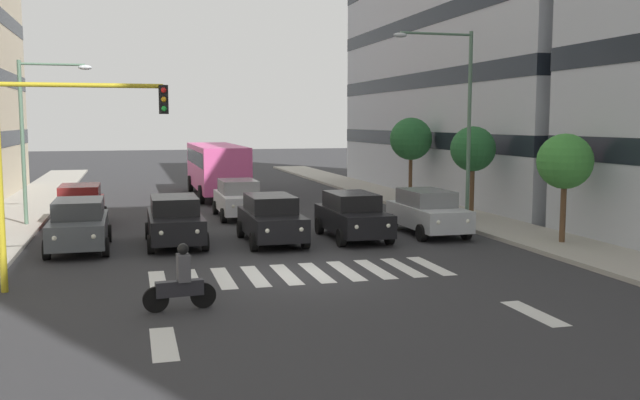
% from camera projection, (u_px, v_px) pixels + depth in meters
% --- Properties ---
extents(ground_plane, '(180.00, 180.00, 0.00)m').
position_uv_depth(ground_plane, '(301.00, 273.00, 20.13)').
color(ground_plane, '#2D2D30').
extents(sidewalk_left, '(3.02, 90.00, 0.15)m').
position_uv_depth(sidewalk_left, '(593.00, 254.00, 22.69)').
color(sidewalk_left, '#9E998E').
rests_on(sidewalk_left, ground_plane).
extents(building_left_block_0, '(9.50, 25.50, 20.04)m').
position_uv_depth(building_left_block_0, '(489.00, 25.00, 41.19)').
color(building_left_block_0, '#ADB2BC').
rests_on(building_left_block_0, ground_plane).
extents(crosswalk_markings, '(8.55, 2.80, 0.01)m').
position_uv_depth(crosswalk_markings, '(301.00, 273.00, 20.13)').
color(crosswalk_markings, silver).
rests_on(crosswalk_markings, ground_plane).
extents(lane_arrow_0, '(0.50, 2.20, 0.01)m').
position_uv_depth(lane_arrow_0, '(534.00, 313.00, 15.94)').
color(lane_arrow_0, silver).
rests_on(lane_arrow_0, ground_plane).
extents(lane_arrow_1, '(0.50, 2.20, 0.01)m').
position_uv_depth(lane_arrow_1, '(164.00, 343.00, 13.77)').
color(lane_arrow_1, silver).
rests_on(lane_arrow_1, ground_plane).
extents(car_0, '(2.02, 4.44, 1.72)m').
position_uv_depth(car_0, '(427.00, 212.00, 27.05)').
color(car_0, '#B2B7BC').
rests_on(car_0, ground_plane).
extents(car_1, '(2.02, 4.44, 1.72)m').
position_uv_depth(car_1, '(352.00, 215.00, 25.95)').
color(car_1, black).
rests_on(car_1, ground_plane).
extents(car_2, '(2.02, 4.44, 1.72)m').
position_uv_depth(car_2, '(271.00, 218.00, 25.13)').
color(car_2, black).
rests_on(car_2, ground_plane).
extents(car_3, '(2.02, 4.44, 1.72)m').
position_uv_depth(car_3, '(175.00, 220.00, 24.69)').
color(car_3, black).
rests_on(car_3, ground_plane).
extents(car_4, '(2.02, 4.44, 1.72)m').
position_uv_depth(car_4, '(79.00, 224.00, 23.69)').
color(car_4, '#474C51').
rests_on(car_4, ground_plane).
extents(car_row2_0, '(2.02, 4.44, 1.72)m').
position_uv_depth(car_row2_0, '(80.00, 205.00, 29.13)').
color(car_row2_0, maroon).
rests_on(car_row2_0, ground_plane).
extents(car_row2_1, '(2.02, 4.44, 1.72)m').
position_uv_depth(car_row2_1, '(239.00, 198.00, 31.70)').
color(car_row2_1, silver).
rests_on(car_row2_1, ground_plane).
extents(bus_behind_traffic, '(2.78, 10.50, 3.00)m').
position_uv_depth(bus_behind_traffic, '(216.00, 165.00, 40.69)').
color(bus_behind_traffic, '#DB5193').
rests_on(bus_behind_traffic, ground_plane).
extents(motorcycle_with_rider, '(1.70, 0.39, 1.57)m').
position_uv_depth(motorcycle_with_rider, '(181.00, 283.00, 16.16)').
color(motorcycle_with_rider, black).
rests_on(motorcycle_with_rider, ground_plane).
extents(traffic_light_gantry, '(4.33, 0.36, 5.50)m').
position_uv_depth(traffic_light_gantry, '(50.00, 148.00, 17.83)').
color(traffic_light_gantry, '#AD991E').
rests_on(traffic_light_gantry, ground_plane).
extents(street_lamp_left, '(3.46, 0.28, 7.88)m').
position_uv_depth(street_lamp_left, '(457.00, 107.00, 28.56)').
color(street_lamp_left, '#4C6B56').
rests_on(street_lamp_left, sidewalk_left).
extents(street_lamp_right, '(2.89, 0.28, 6.69)m').
position_uv_depth(street_lamp_right, '(35.00, 124.00, 28.46)').
color(street_lamp_right, '#4C6B56').
rests_on(street_lamp_right, sidewalk_right).
extents(street_tree_0, '(1.93, 1.93, 3.81)m').
position_uv_depth(street_tree_0, '(565.00, 162.00, 24.20)').
color(street_tree_0, '#513823').
rests_on(street_tree_0, sidewalk_left).
extents(street_tree_1, '(1.98, 1.98, 4.01)m').
position_uv_depth(street_tree_1, '(473.00, 149.00, 30.52)').
color(street_tree_1, '#513823').
rests_on(street_tree_1, sidewalk_left).
extents(street_tree_2, '(2.29, 2.29, 4.43)m').
position_uv_depth(street_tree_2, '(411.00, 139.00, 37.58)').
color(street_tree_2, '#513823').
rests_on(street_tree_2, sidewalk_left).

